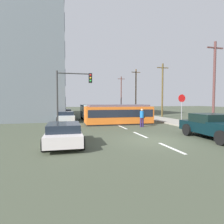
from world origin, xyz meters
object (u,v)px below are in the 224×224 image
parked_sedan_near (64,134)px  utility_pole_mid (162,89)px  streetcar_tram (118,114)px  pedestrian_crossing (142,117)px  pickup_truck_parked (216,126)px  parked_sedan_far (65,113)px  utility_pole_near (214,82)px  city_bus (93,111)px  traffic_light_mast (72,88)px  utility_pole_distant (121,93)px  stop_sign (182,103)px  parked_sedan_mid (66,116)px  utility_pole_far (136,90)px

parked_sedan_near → utility_pole_mid: 21.02m
streetcar_tram → pedestrian_crossing: bearing=-59.8°
pickup_truck_parked → parked_sedan_far: size_ratio=1.16×
pedestrian_crossing → utility_pole_mid: (7.25, 9.32, 3.14)m
streetcar_tram → utility_pole_near: bearing=-18.7°
city_bus → traffic_light_mast: traffic_light_mast is taller
traffic_light_mast → utility_pole_distant: (13.97, 30.37, 1.02)m
city_bus → pickup_truck_parked: 15.30m
parked_sedan_near → streetcar_tram: bearing=56.5°
stop_sign → parked_sedan_mid: bearing=150.8°
pedestrian_crossing → utility_pole_distant: utility_pole_distant is taller
streetcar_tram → pedestrian_crossing: 2.97m
streetcar_tram → parked_sedan_far: streetcar_tram is taller
city_bus → traffic_light_mast: (-2.92, -7.09, 2.41)m
pedestrian_crossing → parked_sedan_near: (-6.99, -5.75, -0.32)m
parked_sedan_far → city_bus: bearing=-54.5°
streetcar_tram → stop_sign: 6.37m
parked_sedan_far → streetcar_tram: bearing=-62.8°
stop_sign → traffic_light_mast: 10.68m
streetcar_tram → utility_pole_near: (8.89, -3.00, 3.20)m
parked_sedan_far → utility_pole_far: (13.83, 7.01, 3.88)m
stop_sign → pickup_truck_parked: bearing=-108.0°
parked_sedan_near → traffic_light_mast: (0.77, 6.55, 2.86)m
pickup_truck_parked → traffic_light_mast: bearing=139.4°
city_bus → traffic_light_mast: bearing=-112.4°
utility_pole_mid → parked_sedan_far: bearing=166.8°
pedestrian_crossing → parked_sedan_far: (-6.65, 12.58, -0.32)m
utility_pole_distant → pedestrian_crossing: bearing=-104.0°
streetcar_tram → pedestrian_crossing: (1.49, -2.56, -0.09)m
parked_sedan_mid → parked_sedan_far: (-0.01, 6.06, -0.00)m
city_bus → stop_sign: stop_sign is taller
parked_sedan_far → traffic_light_mast: (0.43, -11.79, 2.86)m
parked_sedan_far → traffic_light_mast: size_ratio=0.88×
pickup_truck_parked → parked_sedan_mid: bearing=124.3°
pickup_truck_parked → traffic_light_mast: traffic_light_mast is taller
streetcar_tram → utility_pole_mid: size_ratio=0.87×
pickup_truck_parked → utility_pole_far: utility_pole_far is taller
parked_sedan_mid → utility_pole_near: (14.04, -6.96, 3.62)m
city_bus → stop_sign: (7.67, -7.51, 1.12)m
streetcar_tram → pickup_truck_parked: bearing=-67.7°
parked_sedan_near → stop_sign: (11.37, 6.13, 1.57)m
streetcar_tram → parked_sedan_near: 9.98m
parked_sedan_far → utility_pole_distant: utility_pole_distant is taller
streetcar_tram → traffic_light_mast: bearing=-159.5°
parked_sedan_mid → utility_pole_far: utility_pole_far is taller
utility_pole_near → utility_pole_far: utility_pole_far is taller
streetcar_tram → parked_sedan_near: bearing=-123.5°
parked_sedan_far → traffic_light_mast: traffic_light_mast is taller
city_bus → parked_sedan_near: size_ratio=1.28×
streetcar_tram → utility_pole_mid: 11.46m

